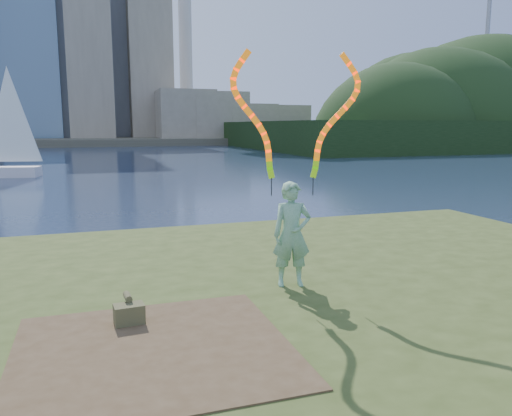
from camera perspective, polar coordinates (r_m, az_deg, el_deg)
name	(u,v)px	position (r m, az deg, el deg)	size (l,w,h in m)	color
ground	(249,304)	(9.89, -0.81, -10.88)	(320.00, 320.00, 0.00)	#1A2742
grassy_knoll	(295,333)	(7.77, 4.46, -14.08)	(20.00, 18.00, 0.80)	#344217
dirt_patch	(153,350)	(6.26, -11.64, -15.57)	(3.20, 3.00, 0.02)	#47331E
far_shore	(104,140)	(103.93, -16.98, 7.45)	(320.00, 40.00, 1.20)	#4F4A3A
wooded_hill	(477,145)	(92.92, 23.96, 6.60)	(78.00, 50.00, 63.00)	black
woman_with_ribbons	(292,202)	(8.15, 4.16, 0.67)	(2.06, 0.58, 4.11)	#1F6B30
canvas_bag	(129,313)	(7.02, -14.30, -11.57)	(0.41, 0.47, 0.37)	#484426
sailboat	(1,156)	(37.60, -27.08, 5.35)	(5.57, 2.65, 8.36)	silver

